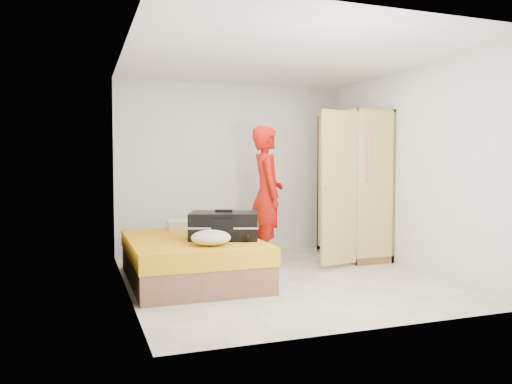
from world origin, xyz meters
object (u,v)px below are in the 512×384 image
object	(u,v)px
wardrobe	(352,189)
round_cushion	(211,238)
bed	(191,259)
person	(267,195)
suitcase	(224,226)

from	to	relation	value
wardrobe	round_cushion	xyz separation A→B (m)	(-2.42, -1.24, -0.42)
round_cushion	bed	bearing A→B (deg)	97.28
person	round_cushion	world-z (taller)	person
wardrobe	person	size ratio (longest dim) A/B	1.12
bed	suitcase	distance (m)	0.57
wardrobe	round_cushion	bearing A→B (deg)	-152.93
suitcase	round_cushion	size ratio (longest dim) A/B	2.20
bed	person	size ratio (longest dim) A/B	1.07
bed	round_cushion	bearing A→B (deg)	-82.72
suitcase	round_cushion	bearing A→B (deg)	-102.57
person	round_cushion	size ratio (longest dim) A/B	4.46
bed	person	bearing A→B (deg)	30.02
suitcase	bed	bearing A→B (deg)	167.40
suitcase	round_cushion	distance (m)	0.49
person	suitcase	distance (m)	1.30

